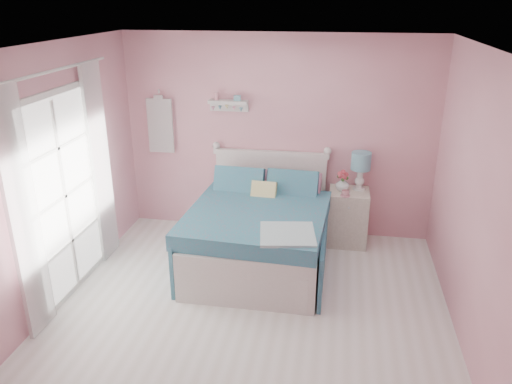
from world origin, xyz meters
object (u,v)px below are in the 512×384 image
(bed, at_px, (259,233))
(table_lamp, at_px, (361,164))
(teacup, at_px, (345,193))
(nightstand, at_px, (348,217))
(vase, at_px, (342,184))

(bed, distance_m, table_lamp, 1.54)
(teacup, bearing_deg, table_lamp, 56.61)
(nightstand, relative_size, teacup, 7.69)
(vase, bearing_deg, nightstand, -3.88)
(nightstand, distance_m, teacup, 0.43)
(teacup, bearing_deg, bed, -151.29)
(table_lamp, xyz_separation_m, vase, (-0.21, -0.07, -0.25))
(table_lamp, xyz_separation_m, teacup, (-0.17, -0.26, -0.30))
(nightstand, relative_size, table_lamp, 1.47)
(nightstand, bearing_deg, vase, 176.12)
(bed, distance_m, nightstand, 1.25)
(bed, bearing_deg, table_lamp, 37.73)
(bed, height_order, teacup, bed)
(nightstand, xyz_separation_m, vase, (-0.10, 0.01, 0.44))
(bed, xyz_separation_m, teacup, (0.98, 0.54, 0.36))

